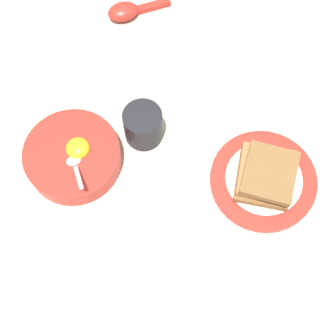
{
  "coord_description": "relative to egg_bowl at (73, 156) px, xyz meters",
  "views": [
    {
      "loc": [
        -0.2,
        -0.4,
        0.77
      ],
      "look_at": [
        -0.08,
        -0.12,
        0.02
      ],
      "focal_mm": 50.0,
      "sensor_mm": 36.0,
      "label": 1
    }
  ],
  "objects": [
    {
      "name": "drinking_cup",
      "position": [
        0.13,
        0.0,
        0.01
      ],
      "size": [
        0.07,
        0.07,
        0.07
      ],
      "color": "black",
      "rests_on": "ground_plane"
    },
    {
      "name": "toast_plate",
      "position": [
        0.29,
        -0.17,
        -0.02
      ],
      "size": [
        0.19,
        0.19,
        0.02
      ],
      "color": "red",
      "rests_on": "ground_plane"
    },
    {
      "name": "soup_spoon",
      "position": [
        0.21,
        0.27,
        -0.01
      ],
      "size": [
        0.13,
        0.05,
        0.03
      ],
      "color": "red",
      "rests_on": "ground_plane"
    },
    {
      "name": "toast_sandwich",
      "position": [
        0.29,
        -0.17,
        0.01
      ],
      "size": [
        0.14,
        0.14,
        0.04
      ],
      "color": "brown",
      "rests_on": "toast_plate"
    },
    {
      "name": "ground_plane",
      "position": [
        0.22,
        0.03,
        -0.02
      ],
      "size": [
        3.0,
        3.0,
        0.0
      ],
      "primitive_type": "plane",
      "color": "beige"
    },
    {
      "name": "egg_bowl",
      "position": [
        0.0,
        0.0,
        0.0
      ],
      "size": [
        0.17,
        0.17,
        0.07
      ],
      "color": "red",
      "rests_on": "ground_plane"
    }
  ]
}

